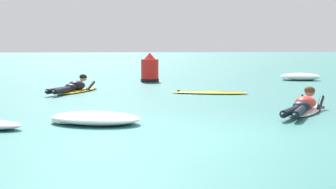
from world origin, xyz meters
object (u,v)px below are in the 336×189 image
(surfer_far, at_px, (74,88))
(drifting_surfboard, at_px, (209,93))
(channel_marker_buoy, at_px, (150,70))
(surfer_near, at_px, (304,106))

(surfer_far, relative_size, drifting_surfboard, 1.11)
(channel_marker_buoy, bearing_deg, drifting_surfboard, -73.14)
(drifting_surfboard, bearing_deg, surfer_far, 168.21)
(surfer_near, relative_size, surfer_far, 0.96)
(surfer_near, height_order, drifting_surfboard, surfer_near)
(surfer_near, height_order, channel_marker_buoy, channel_marker_buoy)
(surfer_near, distance_m, channel_marker_buoy, 8.66)
(surfer_near, distance_m, surfer_far, 6.79)
(surfer_far, height_order, drifting_surfboard, surfer_far)
(surfer_near, bearing_deg, surfer_far, 136.00)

